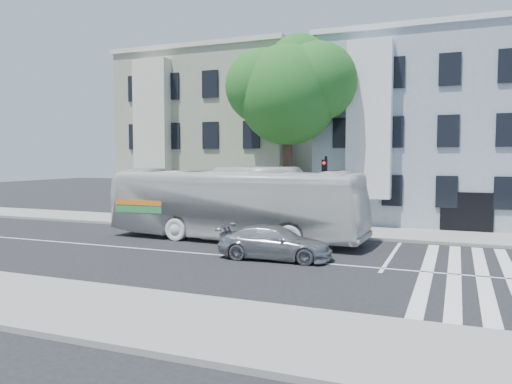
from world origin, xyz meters
The scene contains 10 objects.
ground centered at (0.00, 0.00, 0.00)m, with size 120.00×120.00×0.00m, color black.
sidewalk_far centered at (0.00, 8.00, 0.07)m, with size 80.00×4.00×0.15m, color gray.
sidewalk_near centered at (0.00, -8.00, 0.07)m, with size 80.00×4.00×0.15m, color gray.
building_left centered at (-7.00, 15.00, 5.50)m, with size 12.00×10.00×11.00m, color gray.
building_right centered at (7.00, 15.00, 5.50)m, with size 12.00×10.00×11.00m, color #86969F.
street_tree centered at (0.06, 8.74, 7.83)m, with size 7.30×5.90×11.10m.
bus centered at (-1.10, 3.65, 1.78)m, with size 12.79×2.99×3.56m, color silver.
sedan centered at (2.27, 0.14, 0.66)m, with size 4.53×1.84×1.31m, color #A8ABAF.
hedge centered at (-5.92, 6.80, 0.50)m, with size 8.50×0.84×0.70m, color #1C581C, non-canonical shape.
traffic_signal centered at (2.83, 5.94, 2.63)m, with size 0.43×0.53×4.08m.
Camera 1 is at (8.92, -18.24, 4.03)m, focal length 35.00 mm.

